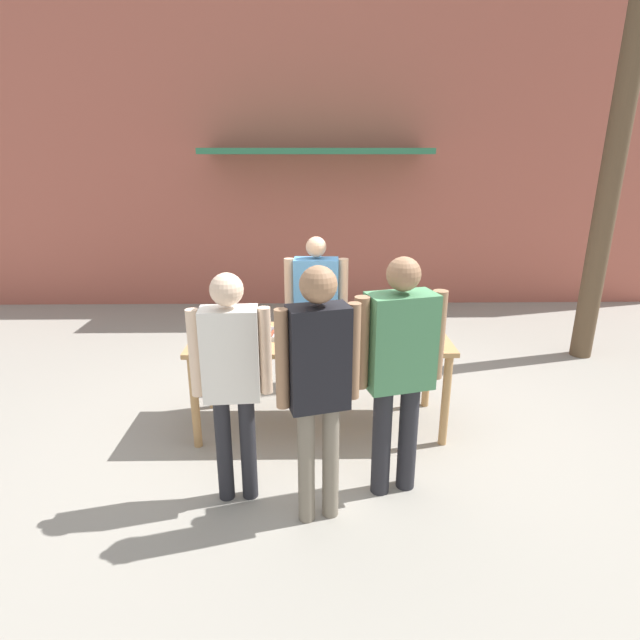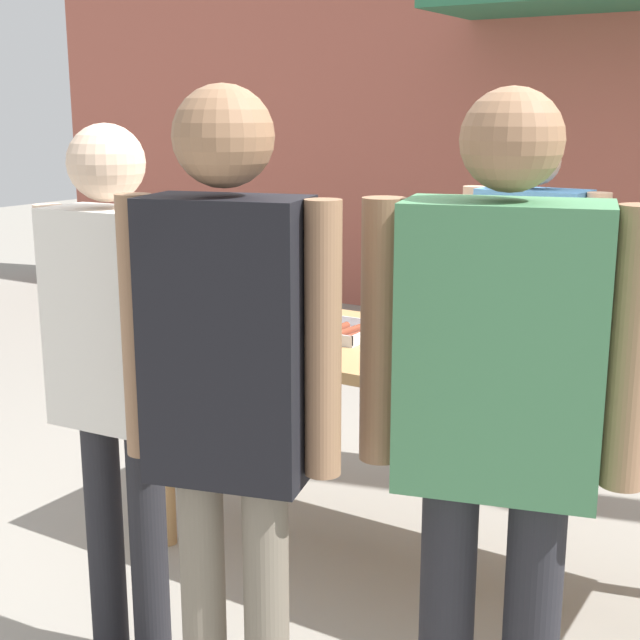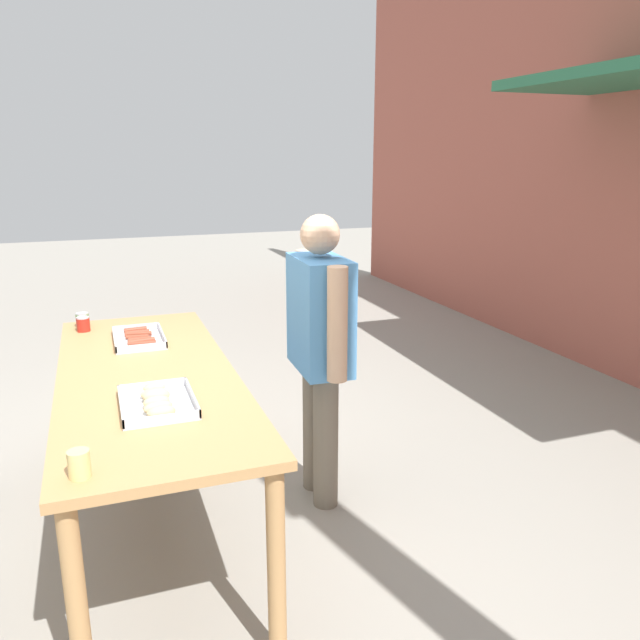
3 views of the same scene
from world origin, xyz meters
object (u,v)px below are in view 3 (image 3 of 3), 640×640
at_px(food_tray_buns, 157,402).
at_px(person_server_behind_table, 320,338).
at_px(condiment_jar_mustard, 83,320).
at_px(food_tray_sausages, 139,339).
at_px(beer_cup, 79,464).
at_px(condiment_jar_ketchup, 83,324).

distance_m(food_tray_buns, person_server_behind_table, 1.02).
distance_m(food_tray_buns, condiment_jar_mustard, 1.46).
bearing_deg(person_server_behind_table, food_tray_sausages, -117.70).
height_order(food_tray_buns, condiment_jar_mustard, condiment_jar_mustard).
bearing_deg(person_server_behind_table, beer_cup, -47.93).
distance_m(condiment_jar_mustard, condiment_jar_ketchup, 0.10).
bearing_deg(condiment_jar_ketchup, food_tray_buns, 12.30).
bearing_deg(beer_cup, food_tray_sausages, 168.79).
xyz_separation_m(food_tray_sausages, condiment_jar_mustard, (-0.43, -0.30, 0.03)).
bearing_deg(condiment_jar_ketchup, food_tray_sausages, 42.21).
bearing_deg(beer_cup, person_server_behind_table, 129.77).
bearing_deg(condiment_jar_ketchup, condiment_jar_mustard, -177.65).
bearing_deg(person_server_behind_table, food_tray_buns, -59.04).
distance_m(food_tray_buns, beer_cup, 0.58).
relative_size(beer_cup, person_server_behind_table, 0.06).
bearing_deg(food_tray_sausages, condiment_jar_mustard, -145.13).
relative_size(condiment_jar_mustard, condiment_jar_ketchup, 1.00).
bearing_deg(condiment_jar_mustard, food_tray_sausages, 34.87).
height_order(condiment_jar_mustard, condiment_jar_ketchup, same).
distance_m(food_tray_sausages, beer_cup, 1.54).
xyz_separation_m(food_tray_sausages, condiment_jar_ketchup, (-0.32, -0.29, 0.03)).
bearing_deg(food_tray_sausages, beer_cup, -11.21).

